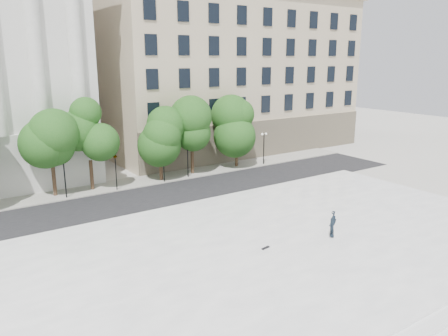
{
  "coord_description": "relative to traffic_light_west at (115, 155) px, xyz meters",
  "views": [
    {
      "loc": [
        -16.65,
        -18.34,
        12.91
      ],
      "look_at": [
        2.6,
        10.0,
        4.27
      ],
      "focal_mm": 35.0,
      "sensor_mm": 36.0,
      "label": 1
    }
  ],
  "objects": [
    {
      "name": "skateboard",
      "position": [
        2.99,
        -19.7,
        -3.22
      ],
      "size": [
        0.71,
        0.3,
        0.07
      ],
      "primitive_type": "cube",
      "rotation": [
        0.0,
        0.0,
        0.19
      ],
      "color": "black",
      "rests_on": "plaza"
    },
    {
      "name": "building_east",
      "position": [
        22.02,
        16.61,
        7.43
      ],
      "size": [
        36.0,
        26.15,
        23.0
      ],
      "color": "#B9AB8D",
      "rests_on": "ground"
    },
    {
      "name": "street",
      "position": [
        2.02,
        -4.3,
        -3.7
      ],
      "size": [
        60.0,
        8.0,
        0.02
      ],
      "primitive_type": "cube",
      "color": "black",
      "rests_on": "ground"
    },
    {
      "name": "person_lying",
      "position": [
        8.1,
        -20.9,
        -3.0
      ],
      "size": [
        1.52,
        2.03,
        0.53
      ],
      "primitive_type": "imported",
      "rotation": [
        -1.54,
        0.0,
        0.49
      ],
      "color": "black",
      "rests_on": "plaza"
    },
    {
      "name": "far_sidewalk",
      "position": [
        2.02,
        1.7,
        -3.65
      ],
      "size": [
        60.0,
        4.0,
        0.12
      ],
      "primitive_type": "cube",
      "color": "#A29F96",
      "rests_on": "ground"
    },
    {
      "name": "street_trees",
      "position": [
        1.71,
        1.24,
        1.59
      ],
      "size": [
        32.59,
        5.2,
        7.94
      ],
      "color": "#382619",
      "rests_on": "ground"
    },
    {
      "name": "plaza",
      "position": [
        2.02,
        -19.3,
        -3.48
      ],
      "size": [
        44.0,
        22.0,
        0.45
      ],
      "primitive_type": "cube",
      "color": "white",
      "rests_on": "ground"
    },
    {
      "name": "traffic_light_west",
      "position": [
        0.0,
        0.0,
        0.0
      ],
      "size": [
        1.02,
        1.77,
        4.21
      ],
      "color": "black",
      "rests_on": "ground"
    },
    {
      "name": "ground",
      "position": [
        2.02,
        -22.3,
        -3.71
      ],
      "size": [
        160.0,
        160.0,
        0.0
      ],
      "primitive_type": "plane",
      "color": "#BBB8B0",
      "rests_on": "ground"
    },
    {
      "name": "traffic_light_east",
      "position": [
        5.26,
        0.0,
        0.07
      ],
      "size": [
        0.71,
        1.98,
        4.28
      ],
      "color": "black",
      "rests_on": "ground"
    },
    {
      "name": "lamp_posts",
      "position": [
        1.67,
        0.3,
        -0.83
      ],
      "size": [
        35.43,
        0.28,
        4.37
      ],
      "color": "black",
      "rests_on": "ground"
    }
  ]
}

